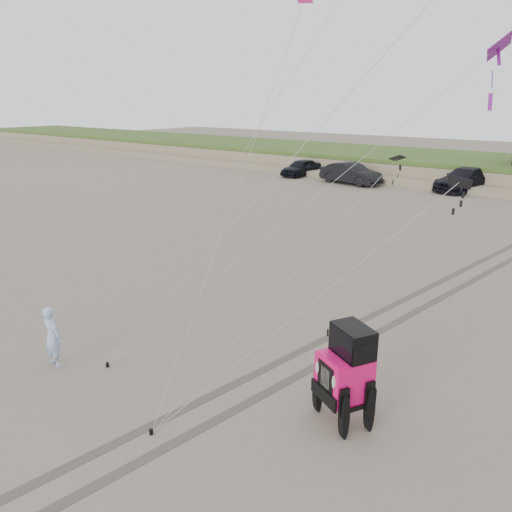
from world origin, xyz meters
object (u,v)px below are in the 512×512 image
Objects in this scene: man at (52,336)px; truck_c at (465,179)px; truck_a at (301,168)px; jeep at (344,385)px; truck_b at (351,173)px.

truck_c is at bearing -92.33° from man.
truck_a is 2.65× the size of man.
truck_a is at bearing -68.79° from man.
jeep is at bearing -64.41° from truck_c.
truck_b reaches higher than man.
truck_a is 5.54m from truck_b.
truck_b reaches higher than truck_a.
man is (7.76, -29.96, -0.03)m from truck_b.
truck_b is 8.43m from truck_c.
jeep reaches higher than man.
truck_b is at bearing -149.61° from truck_c.
truck_c is at bearing 9.73° from truck_a.
truck_c is (8.05, 2.50, 0.01)m from truck_b.
truck_a is at bearing 152.21° from jeep.
truck_b is (5.44, -1.09, 0.11)m from truck_a.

